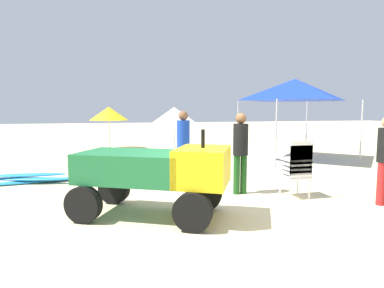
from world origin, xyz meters
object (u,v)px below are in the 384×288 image
at_px(beach_umbrella_left, 174,115).
at_px(utility_cart, 156,171).
at_px(popup_canopy, 295,90).
at_px(lifeguard_near_left, 183,141).
at_px(lifeguard_near_center, 241,148).
at_px(stacked_plastic_chairs, 298,165).
at_px(beach_umbrella_mid, 109,114).
at_px(surfboard_pile, 31,179).

bearing_deg(beach_umbrella_left, utility_cart, -102.95).
height_order(utility_cart, popup_canopy, popup_canopy).
height_order(lifeguard_near_left, popup_canopy, popup_canopy).
relative_size(lifeguard_near_left, lifeguard_near_center, 1.02).
relative_size(utility_cart, stacked_plastic_chairs, 2.34).
bearing_deg(lifeguard_near_left, stacked_plastic_chairs, -44.92).
relative_size(popup_canopy, beach_umbrella_mid, 1.61).
xyz_separation_m(surfboard_pile, lifeguard_near_center, (4.64, -2.19, 0.90)).
bearing_deg(utility_cart, lifeguard_near_center, 28.24).
bearing_deg(beach_umbrella_mid, beach_umbrella_left, -31.06).
height_order(surfboard_pile, beach_umbrella_left, beach_umbrella_left).
height_order(stacked_plastic_chairs, lifeguard_near_left, lifeguard_near_left).
distance_m(lifeguard_near_center, beach_umbrella_mid, 9.37).
xyz_separation_m(utility_cart, beach_umbrella_mid, (-0.82, 9.98, 0.85)).
height_order(surfboard_pile, lifeguard_near_center, lifeguard_near_center).
bearing_deg(lifeguard_near_center, utility_cart, -151.76).
relative_size(utility_cart, beach_umbrella_left, 1.46).
relative_size(stacked_plastic_chairs, beach_umbrella_mid, 0.62).
bearing_deg(utility_cart, beach_umbrella_mid, 94.67).
height_order(surfboard_pile, popup_canopy, popup_canopy).
xyz_separation_m(popup_canopy, beach_umbrella_left, (-3.79, 3.22, -0.91)).
bearing_deg(popup_canopy, beach_umbrella_left, 139.62).
bearing_deg(popup_canopy, lifeguard_near_left, -149.90).
relative_size(lifeguard_near_center, beach_umbrella_mid, 0.90).
bearing_deg(lifeguard_near_left, beach_umbrella_mid, 103.48).
bearing_deg(beach_umbrella_mid, stacked_plastic_chairs, -68.41).
xyz_separation_m(lifeguard_near_center, beach_umbrella_left, (-0.05, 7.28, 0.60)).
bearing_deg(lifeguard_near_left, beach_umbrella_left, 81.29).
relative_size(lifeguard_near_left, beach_umbrella_mid, 0.92).
distance_m(stacked_plastic_chairs, popup_canopy, 5.72).
height_order(stacked_plastic_chairs, beach_umbrella_mid, beach_umbrella_mid).
height_order(utility_cart, lifeguard_near_left, lifeguard_near_left).
distance_m(surfboard_pile, lifeguard_near_center, 5.21).
bearing_deg(lifeguard_near_left, utility_cart, -112.85).
xyz_separation_m(lifeguard_near_center, popup_canopy, (3.74, 4.06, 1.51)).
relative_size(utility_cart, surfboard_pile, 1.08).
bearing_deg(surfboard_pile, popup_canopy, 12.58).
distance_m(surfboard_pile, beach_umbrella_mid, 7.16).
xyz_separation_m(lifeguard_near_left, popup_canopy, (4.70, 2.73, 1.49)).
bearing_deg(utility_cart, popup_canopy, 41.85).
bearing_deg(beach_umbrella_mid, surfboard_pile, -105.44).
height_order(utility_cart, beach_umbrella_left, beach_umbrella_left).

